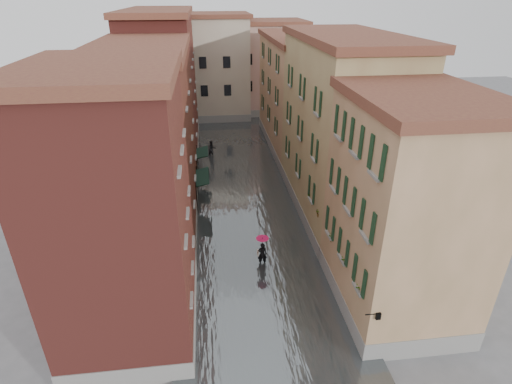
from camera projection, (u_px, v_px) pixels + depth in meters
ground at (263, 288)px, 24.06m from camera, size 120.00×120.00×0.00m
floodwater at (243, 191)px, 35.54m from camera, size 10.00×60.00×0.20m
building_left_near at (121, 219)px, 18.60m from camera, size 6.00×8.00×13.00m
building_left_mid at (149, 144)px, 28.46m from camera, size 6.00×14.00×12.50m
building_left_far at (165, 88)px, 41.41m from camera, size 6.00×16.00×14.00m
building_right_near at (404, 214)px, 20.47m from camera, size 6.00×8.00×11.50m
building_right_mid at (339, 133)px, 29.87m from camera, size 6.00×14.00×13.00m
building_right_far at (296, 96)px, 43.50m from camera, size 6.00×16.00×11.50m
building_end_cream at (203, 69)px, 54.48m from camera, size 12.00×9.00×13.00m
building_end_pink at (266, 69)px, 57.46m from camera, size 10.00×9.00×12.00m
awning_near at (202, 177)px, 32.35m from camera, size 1.09×3.36×2.80m
awning_far at (202, 153)px, 37.25m from camera, size 1.09×2.71×2.80m
wall_lantern at (377, 315)px, 17.87m from camera, size 0.71×0.22×0.35m
window_planters at (332, 230)px, 23.26m from camera, size 0.59×10.61×0.84m
pedestrian_main at (262, 250)px, 25.53m from camera, size 0.84×0.84×2.06m
pedestrian_far at (212, 149)px, 42.52m from camera, size 1.08×0.97×1.84m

